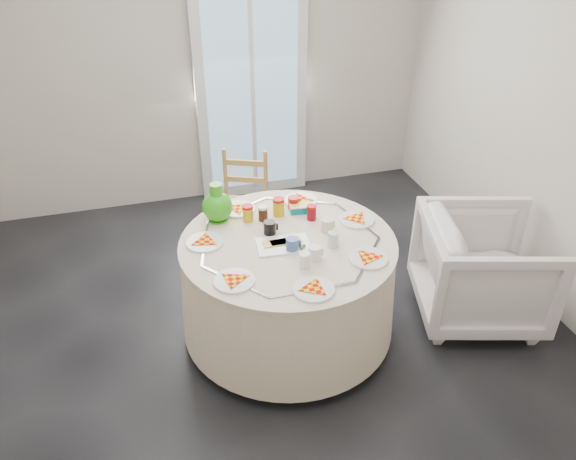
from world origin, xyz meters
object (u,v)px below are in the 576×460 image
object	(u,v)px
wooden_chair	(242,201)
table	(288,286)
armchair	(483,267)
green_pitcher	(217,199)

from	to	relation	value
wooden_chair	table	bearing A→B (deg)	-61.70
armchair	table	bearing A→B (deg)	98.57
armchair	green_pitcher	xyz separation A→B (m)	(-1.67, 0.54, 0.48)
table	wooden_chair	distance (m)	1.01
armchair	green_pitcher	size ratio (longest dim) A/B	3.24
green_pitcher	wooden_chair	bearing A→B (deg)	44.04
table	green_pitcher	size ratio (longest dim) A/B	5.41
armchair	green_pitcher	distance (m)	1.82
table	green_pitcher	bearing A→B (deg)	134.72
armchair	wooden_chair	bearing A→B (deg)	65.78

